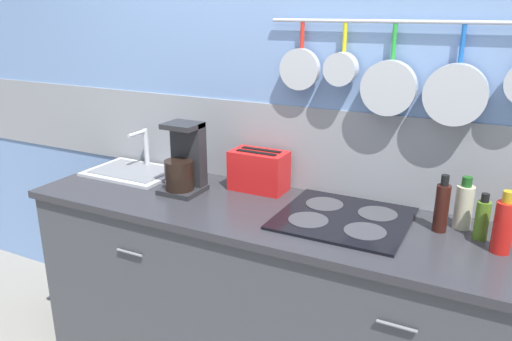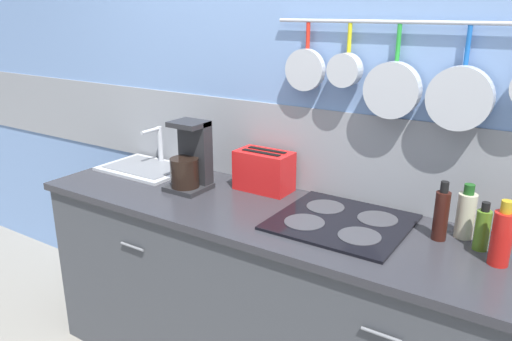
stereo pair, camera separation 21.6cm
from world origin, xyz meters
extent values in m
cube|color=#7293C6|center=(0.00, 0.36, 1.30)|extent=(7.20, 0.06, 2.60)
cube|color=gray|center=(0.00, 0.35, 1.11)|extent=(7.20, 0.07, 0.41)
cylinder|color=#B7BABF|center=(0.47, 0.30, 1.71)|extent=(1.29, 0.02, 0.02)
cylinder|color=red|center=(-0.04, 0.30, 1.64)|extent=(0.02, 0.02, 0.11)
cylinder|color=#B7BABF|center=(-0.04, 0.28, 1.50)|extent=(0.19, 0.04, 0.19)
cylinder|color=gold|center=(0.16, 0.30, 1.64)|extent=(0.02, 0.02, 0.12)
cylinder|color=#B7BABF|center=(0.16, 0.27, 1.51)|extent=(0.14, 0.06, 0.14)
cylinder|color=green|center=(0.37, 0.30, 1.63)|extent=(0.02, 0.02, 0.14)
cylinder|color=#B7BABF|center=(0.37, 0.27, 1.44)|extent=(0.23, 0.06, 0.23)
cylinder|color=#1959B2|center=(0.63, 0.30, 1.63)|extent=(0.02, 0.02, 0.14)
cylinder|color=#B7BABF|center=(0.63, 0.27, 1.43)|extent=(0.24, 0.06, 0.24)
cube|color=#3F4247|center=(0.00, 0.00, 0.44)|extent=(2.36, 0.59, 0.88)
cylinder|color=slate|center=(-0.59, -0.31, 0.72)|extent=(0.14, 0.01, 0.01)
cylinder|color=slate|center=(0.59, -0.31, 0.72)|extent=(0.14, 0.01, 0.01)
cube|color=#2D2D33|center=(0.00, 0.00, 0.89)|extent=(2.40, 0.63, 0.03)
cube|color=#B7BABF|center=(-0.93, 0.13, 0.92)|extent=(0.47, 0.34, 0.01)
cube|color=slate|center=(-0.93, 0.13, 0.93)|extent=(0.40, 0.27, 0.00)
cylinder|color=#B7BABF|center=(-0.93, 0.26, 1.02)|extent=(0.03, 0.03, 0.22)
cylinder|color=#B7BABF|center=(-0.93, 0.19, 1.12)|extent=(0.02, 0.13, 0.02)
cube|color=#262628|center=(-0.52, 0.02, 0.92)|extent=(0.18, 0.19, 0.02)
cube|color=#262628|center=(-0.52, 0.08, 1.08)|extent=(0.17, 0.07, 0.34)
cylinder|color=black|center=(-0.52, -0.01, 1.00)|extent=(0.14, 0.14, 0.14)
cube|color=#262628|center=(-0.52, 0.04, 1.24)|extent=(0.17, 0.14, 0.02)
cube|color=red|center=(-0.21, 0.22, 1.01)|extent=(0.27, 0.15, 0.19)
cube|color=black|center=(-0.21, 0.19, 1.11)|extent=(0.20, 0.03, 0.00)
cube|color=black|center=(-0.21, 0.25, 1.11)|extent=(0.20, 0.03, 0.00)
cube|color=black|center=(-0.35, 0.22, 1.05)|extent=(0.02, 0.02, 0.02)
cube|color=black|center=(0.27, 0.06, 0.92)|extent=(0.53, 0.49, 0.01)
cylinder|color=#38383D|center=(0.15, -0.04, 0.92)|extent=(0.17, 0.17, 0.00)
cylinder|color=#38383D|center=(0.39, -0.04, 0.92)|extent=(0.17, 0.17, 0.00)
cylinder|color=#38383D|center=(0.15, 0.15, 0.92)|extent=(0.17, 0.17, 0.00)
cylinder|color=#38383D|center=(0.39, 0.15, 0.92)|extent=(0.17, 0.17, 0.00)
cylinder|color=#33140F|center=(0.65, 0.12, 1.01)|extent=(0.06, 0.06, 0.19)
cylinder|color=black|center=(0.65, 0.12, 1.12)|extent=(0.03, 0.03, 0.04)
cylinder|color=#BFB799|center=(0.72, 0.20, 1.00)|extent=(0.07, 0.07, 0.18)
cylinder|color=#194C19|center=(0.72, 0.20, 1.11)|extent=(0.04, 0.04, 0.04)
cylinder|color=#4C721E|center=(0.80, 0.12, 0.99)|extent=(0.05, 0.05, 0.15)
cylinder|color=black|center=(0.80, 0.12, 1.08)|extent=(0.03, 0.03, 0.03)
cylinder|color=red|center=(0.87, 0.03, 1.01)|extent=(0.07, 0.07, 0.19)
cylinder|color=#B28C19|center=(0.87, 0.03, 1.13)|extent=(0.04, 0.04, 0.04)
camera|label=1|loc=(0.83, -1.83, 1.76)|focal=35.00mm
camera|label=2|loc=(1.02, -1.72, 1.76)|focal=35.00mm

